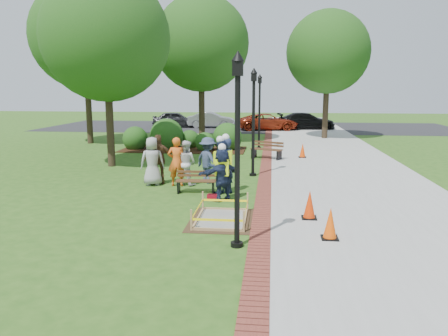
# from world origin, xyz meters

# --- Properties ---
(ground) EXTENTS (100.00, 100.00, 0.00)m
(ground) POSITION_xyz_m (0.00, 0.00, 0.00)
(ground) COLOR #285116
(ground) RESTS_ON ground
(sidewalk) EXTENTS (6.00, 60.00, 0.02)m
(sidewalk) POSITION_xyz_m (5.00, 10.00, 0.01)
(sidewalk) COLOR #9E9E99
(sidewalk) RESTS_ON ground
(brick_edging) EXTENTS (0.50, 60.00, 0.03)m
(brick_edging) POSITION_xyz_m (1.75, 10.00, 0.01)
(brick_edging) COLOR maroon
(brick_edging) RESTS_ON ground
(mulch_bed) EXTENTS (7.00, 3.00, 0.05)m
(mulch_bed) POSITION_xyz_m (-3.00, 12.00, 0.02)
(mulch_bed) COLOR #381E0F
(mulch_bed) RESTS_ON ground
(parking_lot) EXTENTS (36.00, 12.00, 0.01)m
(parking_lot) POSITION_xyz_m (0.00, 27.00, 0.00)
(parking_lot) COLOR black
(parking_lot) RESTS_ON ground
(wet_concrete_pad) EXTENTS (1.72, 2.31, 0.55)m
(wet_concrete_pad) POSITION_xyz_m (0.68, -1.09, 0.23)
(wet_concrete_pad) COLOR #47331E
(wet_concrete_pad) RESTS_ON ground
(bench_near) EXTENTS (1.38, 0.54, 0.73)m
(bench_near) POSITION_xyz_m (-0.53, 1.90, 0.23)
(bench_near) COLOR brown
(bench_near) RESTS_ON ground
(bench_far) EXTENTS (1.66, 1.13, 0.86)m
(bench_far) POSITION_xyz_m (1.74, 9.26, 0.27)
(bench_far) COLOR #54301C
(bench_far) RESTS_ON ground
(cone_front) EXTENTS (0.39, 0.39, 0.78)m
(cone_front) POSITION_xyz_m (3.38, -2.30, 0.37)
(cone_front) COLOR black
(cone_front) RESTS_ON ground
(cone_back) EXTENTS (0.40, 0.40, 0.79)m
(cone_back) POSITION_xyz_m (3.03, -0.73, 0.38)
(cone_back) COLOR black
(cone_back) RESTS_ON ground
(cone_far) EXTENTS (0.38, 0.38, 0.74)m
(cone_far) POSITION_xyz_m (3.54, 9.83, 0.36)
(cone_far) COLOR black
(cone_far) RESTS_ON ground
(toolbox) EXTENTS (0.39, 0.23, 0.19)m
(toolbox) POSITION_xyz_m (0.19, 0.98, 0.10)
(toolbox) COLOR maroon
(toolbox) RESTS_ON ground
(lamp_near) EXTENTS (0.28, 0.28, 4.26)m
(lamp_near) POSITION_xyz_m (1.25, -3.00, 2.48)
(lamp_near) COLOR black
(lamp_near) RESTS_ON ground
(lamp_mid) EXTENTS (0.28, 0.28, 4.26)m
(lamp_mid) POSITION_xyz_m (1.25, 5.00, 2.48)
(lamp_mid) COLOR black
(lamp_mid) RESTS_ON ground
(lamp_far) EXTENTS (0.28, 0.28, 4.26)m
(lamp_far) POSITION_xyz_m (1.25, 13.00, 2.48)
(lamp_far) COLOR black
(lamp_far) RESTS_ON ground
(tree_left) EXTENTS (5.52, 5.52, 8.38)m
(tree_left) POSITION_xyz_m (-5.20, 6.52, 5.62)
(tree_left) COLOR #3D2D1E
(tree_left) RESTS_ON ground
(tree_back) EXTENTS (6.04, 6.04, 9.26)m
(tree_back) POSITION_xyz_m (-2.57, 15.90, 6.22)
(tree_back) COLOR #3D2D1E
(tree_back) RESTS_ON ground
(tree_right) EXTENTS (5.61, 5.61, 8.67)m
(tree_right) POSITION_xyz_m (5.66, 18.77, 5.85)
(tree_right) COLOR #3D2D1E
(tree_right) RESTS_ON ground
(tree_far) EXTENTS (6.54, 6.54, 9.87)m
(tree_far) POSITION_xyz_m (-9.50, 14.27, 6.59)
(tree_far) COLOR #3D2D1E
(tree_far) RESTS_ON ground
(shrub_a) EXTENTS (1.43, 1.43, 1.43)m
(shrub_a) POSITION_xyz_m (-5.79, 11.87, 0.00)
(shrub_a) COLOR #1C4E16
(shrub_a) RESTS_ON ground
(shrub_b) EXTENTS (1.91, 1.91, 1.91)m
(shrub_b) POSITION_xyz_m (-3.99, 12.09, 0.00)
(shrub_b) COLOR #1C4E16
(shrub_b) RESTS_ON ground
(shrub_c) EXTENTS (1.13, 1.13, 1.13)m
(shrub_c) POSITION_xyz_m (-1.72, 11.72, 0.00)
(shrub_c) COLOR #1C4E16
(shrub_c) RESTS_ON ground
(shrub_d) EXTENTS (1.67, 1.67, 1.67)m
(shrub_d) POSITION_xyz_m (-0.52, 12.29, 0.00)
(shrub_d) COLOR #1C4E16
(shrub_d) RESTS_ON ground
(shrub_e) EXTENTS (1.14, 1.14, 1.14)m
(shrub_e) POSITION_xyz_m (-2.82, 12.85, 0.00)
(shrub_e) COLOR #1C4E16
(shrub_e) RESTS_ON ground
(casual_person_a) EXTENTS (0.64, 0.49, 1.76)m
(casual_person_a) POSITION_xyz_m (-2.29, 2.89, 0.88)
(casual_person_a) COLOR #9C9C9C
(casual_person_a) RESTS_ON ground
(casual_person_b) EXTENTS (0.59, 0.40, 1.76)m
(casual_person_b) POSITION_xyz_m (-1.39, 2.86, 0.88)
(casual_person_b) COLOR orange
(casual_person_b) RESTS_ON ground
(casual_person_c) EXTENTS (0.61, 0.52, 1.63)m
(casual_person_c) POSITION_xyz_m (-1.09, 3.05, 0.81)
(casual_person_c) COLOR silver
(casual_person_c) RESTS_ON ground
(casual_person_d) EXTENTS (0.66, 0.51, 1.82)m
(casual_person_d) POSITION_xyz_m (-2.11, 3.14, 0.91)
(casual_person_d) COLOR brown
(casual_person_d) RESTS_ON ground
(casual_person_e) EXTENTS (0.64, 0.62, 1.71)m
(casual_person_e) POSITION_xyz_m (-0.35, 3.47, 0.85)
(casual_person_e) COLOR #34405C
(casual_person_e) RESTS_ON ground
(hivis_worker_a) EXTENTS (0.62, 0.61, 1.81)m
(hivis_worker_a) POSITION_xyz_m (0.46, 0.98, 0.90)
(hivis_worker_a) COLOR #1A2044
(hivis_worker_a) RESTS_ON ground
(hivis_worker_b) EXTENTS (0.67, 0.70, 2.00)m
(hivis_worker_b) POSITION_xyz_m (0.46, 2.08, 0.98)
(hivis_worker_b) COLOR #162639
(hivis_worker_b) RESTS_ON ground
(hivis_worker_c) EXTENTS (0.68, 0.59, 1.94)m
(hivis_worker_c) POSITION_xyz_m (0.29, 1.92, 0.96)
(hivis_worker_c) COLOR #1A1A44
(hivis_worker_c) RESTS_ON ground
(parked_car_a) EXTENTS (2.72, 4.92, 1.52)m
(parked_car_a) POSITION_xyz_m (-6.54, 25.98, 0.00)
(parked_car_a) COLOR #2A2A2C
(parked_car_a) RESTS_ON ground
(parked_car_b) EXTENTS (2.08, 4.59, 1.48)m
(parked_car_b) POSITION_xyz_m (-3.34, 25.95, 0.00)
(parked_car_b) COLOR gray
(parked_car_b) RESTS_ON ground
(parked_car_c) EXTENTS (2.63, 4.81, 1.49)m
(parked_car_c) POSITION_xyz_m (1.68, 24.28, 0.00)
(parked_car_c) COLOR maroon
(parked_car_c) RESTS_ON ground
(parked_car_d) EXTENTS (2.51, 4.85, 1.52)m
(parked_car_d) POSITION_xyz_m (4.87, 25.41, 0.00)
(parked_car_d) COLOR black
(parked_car_d) RESTS_ON ground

